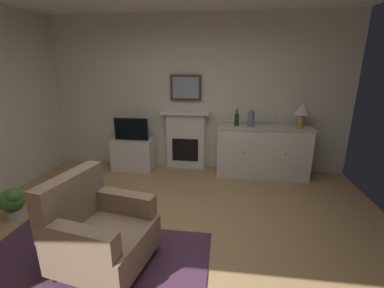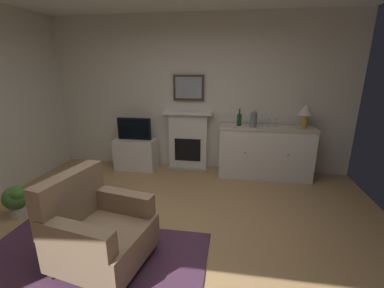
# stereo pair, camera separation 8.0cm
# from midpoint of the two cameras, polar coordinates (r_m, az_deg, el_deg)

# --- Properties ---
(ground_plane) EXTENTS (5.47, 4.98, 0.10)m
(ground_plane) POSITION_cam_midpoint_polar(r_m,az_deg,el_deg) (3.01, -5.44, -22.91)
(ground_plane) COLOR tan
(ground_plane) RESTS_ON ground
(wall_rear) EXTENTS (5.47, 0.06, 2.75)m
(wall_rear) POSITION_cam_midpoint_polar(r_m,az_deg,el_deg) (4.76, 1.55, 10.74)
(wall_rear) COLOR silver
(wall_rear) RESTS_ON ground_plane
(area_rug) EXTENTS (2.32, 1.41, 0.02)m
(area_rug) POSITION_cam_midpoint_polar(r_m,az_deg,el_deg) (2.94, -21.79, -23.91)
(area_rug) COLOR #4C2D47
(area_rug) RESTS_ON ground_plane
(fireplace_unit) EXTENTS (0.87, 0.30, 1.10)m
(fireplace_unit) POSITION_cam_midpoint_polar(r_m,az_deg,el_deg) (4.82, -0.34, 0.80)
(fireplace_unit) COLOR white
(fireplace_unit) RESTS_ON ground_plane
(framed_picture) EXTENTS (0.55, 0.04, 0.45)m
(framed_picture) POSITION_cam_midpoint_polar(r_m,az_deg,el_deg) (4.69, -0.26, 12.32)
(framed_picture) COLOR #473323
(sideboard_cabinet) EXTENTS (1.58, 0.49, 0.90)m
(sideboard_cabinet) POSITION_cam_midpoint_polar(r_m,az_deg,el_deg) (4.66, 16.26, -1.72)
(sideboard_cabinet) COLOR white
(sideboard_cabinet) RESTS_ON ground_plane
(table_lamp) EXTENTS (0.26, 0.26, 0.40)m
(table_lamp) POSITION_cam_midpoint_polar(r_m,az_deg,el_deg) (4.61, 24.34, 6.60)
(table_lamp) COLOR #B79338
(table_lamp) RESTS_ON sideboard_cabinet
(wine_bottle) EXTENTS (0.08, 0.08, 0.29)m
(wine_bottle) POSITION_cam_midpoint_polar(r_m,az_deg,el_deg) (4.49, 10.89, 5.32)
(wine_bottle) COLOR #193F1E
(wine_bottle) RESTS_ON sideboard_cabinet
(wine_glass_left) EXTENTS (0.07, 0.07, 0.16)m
(wine_glass_left) POSITION_cam_midpoint_polar(r_m,az_deg,el_deg) (4.53, 15.83, 5.27)
(wine_glass_left) COLOR silver
(wine_glass_left) RESTS_ON sideboard_cabinet
(wine_glass_center) EXTENTS (0.07, 0.07, 0.16)m
(wine_glass_center) POSITION_cam_midpoint_polar(r_m,az_deg,el_deg) (4.54, 17.22, 5.17)
(wine_glass_center) COLOR silver
(wine_glass_center) RESTS_ON sideboard_cabinet
(wine_glass_right) EXTENTS (0.07, 0.07, 0.16)m
(wine_glass_right) POSITION_cam_midpoint_polar(r_m,az_deg,el_deg) (4.56, 18.58, 5.11)
(wine_glass_right) COLOR silver
(wine_glass_right) RESTS_ON sideboard_cabinet
(vase_decorative) EXTENTS (0.11, 0.11, 0.28)m
(vase_decorative) POSITION_cam_midpoint_polar(r_m,az_deg,el_deg) (4.44, 13.95, 5.41)
(vase_decorative) COLOR slate
(vase_decorative) RESTS_ON sideboard_cabinet
(tv_cabinet) EXTENTS (0.75, 0.42, 0.58)m
(tv_cabinet) POSITION_cam_midpoint_polar(r_m,az_deg,el_deg) (4.99, -11.75, -2.11)
(tv_cabinet) COLOR white
(tv_cabinet) RESTS_ON ground_plane
(tv_set) EXTENTS (0.62, 0.07, 0.40)m
(tv_set) POSITION_cam_midpoint_polar(r_m,az_deg,el_deg) (4.84, -12.19, 3.29)
(tv_set) COLOR black
(tv_set) RESTS_ON tv_cabinet
(potted_plant_fern) EXTENTS (0.30, 0.30, 0.43)m
(potted_plant_fern) POSITION_cam_midpoint_polar(r_m,az_deg,el_deg) (4.01, -33.90, -10.02)
(potted_plant_fern) COLOR silver
(potted_plant_fern) RESTS_ON ground_plane
(armchair) EXTENTS (0.93, 0.90, 0.92)m
(armchair) POSITION_cam_midpoint_polar(r_m,az_deg,el_deg) (2.73, -19.45, -17.37)
(armchair) COLOR #8C7259
(armchair) RESTS_ON ground_plane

